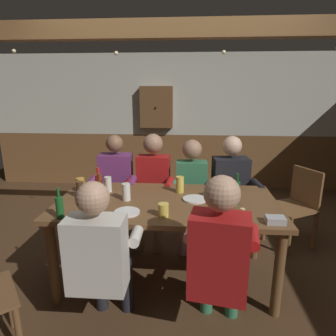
% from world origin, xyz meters
% --- Properties ---
extents(ground_plane, '(8.06, 8.06, 0.00)m').
position_xyz_m(ground_plane, '(0.00, 0.00, 0.00)').
color(ground_plane, '#4C331E').
extents(back_wall_upper, '(6.72, 0.12, 1.37)m').
position_xyz_m(back_wall_upper, '(0.00, 2.74, 1.64)').
color(back_wall_upper, beige).
extents(back_wall_wainscot, '(6.72, 0.12, 0.95)m').
position_xyz_m(back_wall_wainscot, '(0.00, 2.74, 0.48)').
color(back_wall_wainscot, brown).
rests_on(back_wall_wainscot, ground_plane).
extents(ceiling_beam, '(6.05, 0.14, 0.16)m').
position_xyz_m(ceiling_beam, '(0.00, 0.29, 2.24)').
color(ceiling_beam, brown).
extents(dining_table, '(1.95, 0.98, 0.78)m').
position_xyz_m(dining_table, '(0.00, -0.05, 0.68)').
color(dining_table, brown).
rests_on(dining_table, ground_plane).
extents(person_0, '(0.53, 0.54, 1.24)m').
position_xyz_m(person_0, '(-0.65, 0.67, 0.68)').
color(person_0, '#6B2D66').
rests_on(person_0, ground_plane).
extents(person_1, '(0.52, 0.50, 1.26)m').
position_xyz_m(person_1, '(-0.22, 0.67, 0.69)').
color(person_1, '#AD1919').
rests_on(person_1, ground_plane).
extents(person_2, '(0.50, 0.53, 1.20)m').
position_xyz_m(person_2, '(0.22, 0.65, 0.66)').
color(person_2, '#33724C').
rests_on(person_2, ground_plane).
extents(person_3, '(0.56, 0.57, 1.24)m').
position_xyz_m(person_3, '(0.67, 0.67, 0.69)').
color(person_3, black).
rests_on(person_3, ground_plane).
extents(person_4, '(0.52, 0.51, 1.20)m').
position_xyz_m(person_4, '(-0.39, -0.77, 0.66)').
color(person_4, silver).
rests_on(person_4, ground_plane).
extents(person_5, '(0.54, 0.57, 1.26)m').
position_xyz_m(person_5, '(0.40, -0.77, 0.69)').
color(person_5, '#AD1919').
rests_on(person_5, ground_plane).
extents(chair_empty_near_left, '(0.60, 0.60, 0.88)m').
position_xyz_m(chair_empty_near_left, '(1.41, 0.72, 0.48)').
color(chair_empty_near_left, brown).
rests_on(chair_empty_near_left, ground_plane).
extents(table_candle, '(0.04, 0.04, 0.08)m').
position_xyz_m(table_candle, '(0.61, -0.36, 0.82)').
color(table_candle, '#F9E08C').
rests_on(table_candle, dining_table).
extents(condiment_caddy, '(0.14, 0.10, 0.05)m').
position_xyz_m(condiment_caddy, '(0.84, -0.43, 0.80)').
color(condiment_caddy, '#B2B7BC').
rests_on(condiment_caddy, dining_table).
extents(plate_0, '(0.21, 0.21, 0.01)m').
position_xyz_m(plate_0, '(-0.30, -0.34, 0.79)').
color(plate_0, white).
rests_on(plate_0, dining_table).
extents(plate_1, '(0.21, 0.21, 0.01)m').
position_xyz_m(plate_1, '(0.25, -0.01, 0.79)').
color(plate_1, white).
rests_on(plate_1, dining_table).
extents(bottle_0, '(0.07, 0.07, 0.23)m').
position_xyz_m(bottle_0, '(-0.68, 0.18, 0.87)').
color(bottle_0, red).
rests_on(bottle_0, dining_table).
extents(bottle_1, '(0.06, 0.06, 0.25)m').
position_xyz_m(bottle_1, '(-0.79, -0.47, 0.87)').
color(bottle_1, '#195923').
rests_on(bottle_1, dining_table).
extents(bottle_2, '(0.06, 0.06, 0.28)m').
position_xyz_m(bottle_2, '(0.60, -0.09, 0.89)').
color(bottle_2, '#195923').
rests_on(bottle_2, dining_table).
extents(bottle_3, '(0.06, 0.06, 0.26)m').
position_xyz_m(bottle_3, '(-0.58, -0.13, 0.88)').
color(bottle_3, '#593314').
rests_on(bottle_3, dining_table).
extents(pint_glass_0, '(0.08, 0.08, 0.14)m').
position_xyz_m(pint_glass_0, '(-0.85, 0.13, 0.85)').
color(pint_glass_0, gold).
rests_on(pint_glass_0, dining_table).
extents(pint_glass_1, '(0.08, 0.08, 0.16)m').
position_xyz_m(pint_glass_1, '(0.11, 0.18, 0.86)').
color(pint_glass_1, '#E5C64C').
rests_on(pint_glass_1, dining_table).
extents(pint_glass_2, '(0.07, 0.07, 0.15)m').
position_xyz_m(pint_glass_2, '(-0.58, 0.15, 0.85)').
color(pint_glass_2, white).
rests_on(pint_glass_2, dining_table).
extents(pint_glass_3, '(0.06, 0.06, 0.13)m').
position_xyz_m(pint_glass_3, '(0.44, 0.06, 0.84)').
color(pint_glass_3, '#4C2D19').
rests_on(pint_glass_3, dining_table).
extents(pint_glass_4, '(0.08, 0.08, 0.15)m').
position_xyz_m(pint_glass_4, '(-0.36, -0.06, 0.86)').
color(pint_glass_4, white).
rests_on(pint_glass_4, dining_table).
extents(pint_glass_5, '(0.07, 0.07, 0.15)m').
position_xyz_m(pint_glass_5, '(-0.79, -0.03, 0.86)').
color(pint_glass_5, '#4C2D19').
rests_on(pint_glass_5, dining_table).
extents(pint_glass_6, '(0.08, 0.08, 0.11)m').
position_xyz_m(pint_glass_6, '(0.00, -0.38, 0.83)').
color(pint_glass_6, '#E5C64C').
rests_on(pint_glass_6, dining_table).
extents(wall_dart_cabinet, '(0.56, 0.15, 0.70)m').
position_xyz_m(wall_dart_cabinet, '(-0.40, 2.61, 1.43)').
color(wall_dart_cabinet, brown).
extents(string_lights, '(4.74, 0.04, 0.11)m').
position_xyz_m(string_lights, '(0.00, 0.24, 2.08)').
color(string_lights, '#F9EAB2').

